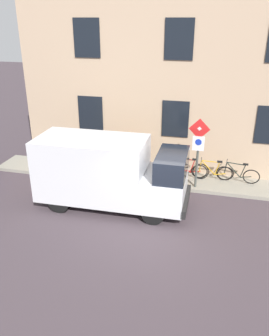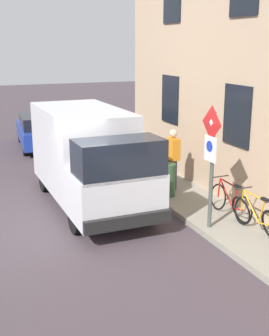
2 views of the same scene
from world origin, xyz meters
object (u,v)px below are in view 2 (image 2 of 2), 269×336
(parked_hatchback, at_px, (41,130))
(pedestrian, at_px, (173,157))
(bicycle_red, at_px, (230,202))
(litter_bin, at_px, (167,180))
(bicycle_orange, at_px, (256,216))
(sign_post_stacked, at_px, (211,151))
(delivery_van, at_px, (89,156))

(parked_hatchback, distance_m, pedestrian, 7.76)
(parked_hatchback, xyz_separation_m, pedestrian, (2.33, -7.40, 0.34))
(bicycle_red, xyz_separation_m, litter_bin, (-0.71, 1.97, 0.08))
(bicycle_red, relative_size, pedestrian, 1.00)
(bicycle_orange, height_order, pedestrian, pedestrian)
(sign_post_stacked, distance_m, litter_bin, 2.73)
(delivery_van, bearing_deg, litter_bin, 74.30)
(sign_post_stacked, xyz_separation_m, litter_bin, (0.14, 2.37, -1.34))
(parked_hatchback, bearing_deg, pedestrian, -158.20)
(sign_post_stacked, xyz_separation_m, delivery_van, (-1.91, 2.92, -0.60))
(parked_hatchback, bearing_deg, sign_post_stacked, -165.93)
(bicycle_orange, distance_m, bicycle_red, 1.00)
(pedestrian, bearing_deg, bicycle_red, 92.16)
(delivery_van, bearing_deg, bicycle_orange, 37.30)
(sign_post_stacked, height_order, bicycle_red, sign_post_stacked)
(sign_post_stacked, bearing_deg, bicycle_red, 25.18)
(parked_hatchback, bearing_deg, bicycle_red, -160.87)
(parked_hatchback, relative_size, pedestrian, 2.40)
(bicycle_orange, relative_size, bicycle_red, 1.00)
(sign_post_stacked, height_order, litter_bin, sign_post_stacked)
(delivery_van, distance_m, bicycle_orange, 4.54)
(parked_hatchback, distance_m, bicycle_orange, 11.21)
(bicycle_orange, height_order, litter_bin, litter_bin)
(delivery_van, xyz_separation_m, bicycle_red, (2.76, -2.52, -0.82))
(pedestrian, bearing_deg, litter_bin, 47.48)
(sign_post_stacked, distance_m, bicycle_red, 1.70)
(pedestrian, height_order, litter_bin, pedestrian)
(sign_post_stacked, bearing_deg, litter_bin, 86.63)
(parked_hatchback, bearing_deg, delivery_van, -176.78)
(delivery_van, bearing_deg, bicycle_red, 46.80)
(sign_post_stacked, height_order, pedestrian, sign_post_stacked)
(parked_hatchback, height_order, pedestrian, pedestrian)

